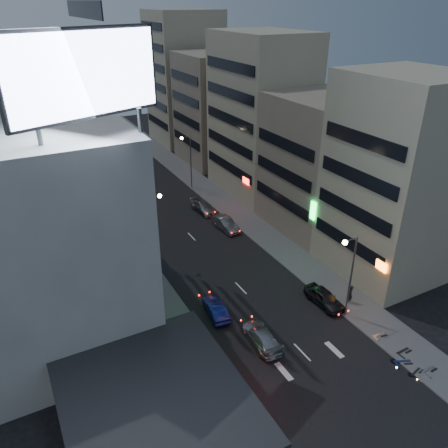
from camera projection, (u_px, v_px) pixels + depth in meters
ground at (335, 387)px, 32.26m from camera, size 180.00×180.00×0.00m
sidewalk_left at (117, 237)px, 52.50m from camera, size 4.00×120.00×0.12m
sidewalk_right at (233, 210)px, 59.14m from camera, size 4.00×120.00×0.12m
food_court at (144, 424)px, 27.15m from camera, size 11.00×13.00×3.88m
white_building at (33, 219)px, 36.81m from camera, size 14.00×24.00×18.00m
shophouse_near at (395, 180)px, 42.17m from camera, size 10.00×11.00×20.00m
shophouse_mid at (321, 163)px, 52.33m from camera, size 11.00×12.00×16.00m
shophouse_far at (261, 116)px, 60.97m from camera, size 10.00×14.00×22.00m
far_left_a at (20, 134)px, 56.63m from camera, size 11.00×10.00×20.00m
far_left_b at (12, 130)px, 67.78m from camera, size 12.00×10.00×15.00m
far_right_a at (216, 109)px, 73.89m from camera, size 11.00×12.00×18.00m
far_right_b at (185, 79)px, 83.73m from camera, size 12.00×12.00×24.00m
billboard at (85, 75)px, 24.79m from camera, size 9.52×3.75×6.20m
street_lamp_right_near at (349, 266)px, 36.98m from camera, size 1.60×0.44×8.02m
street_lamp_left at (153, 220)px, 44.65m from camera, size 1.60×0.44×8.02m
street_lamp_right_far at (188, 154)px, 63.71m from camera, size 1.60×0.44×8.02m
parked_car_right_near at (324, 298)px, 40.66m from camera, size 1.92×4.45×1.50m
parked_car_right_mid at (225, 224)px, 54.10m from camera, size 1.96×4.71×1.52m
parked_car_left at (131, 212)px, 57.35m from camera, size 2.61×4.94×1.33m
parked_car_right_far at (203, 207)px, 58.60m from camera, size 2.34×4.89×1.37m
road_car_blue at (216, 309)px, 39.29m from camera, size 1.97×4.23×1.34m
road_car_silver at (261, 337)px, 36.04m from camera, size 2.29×4.88×1.38m
person at (350, 294)px, 40.77m from camera, size 0.73×0.58×1.77m
scooter_black_a at (420, 362)px, 33.59m from camera, size 0.88×1.71×1.00m
scooter_silver_a at (433, 359)px, 33.75m from camera, size 0.78×1.97×1.18m
scooter_blue at (411, 354)px, 34.26m from camera, size 1.34×2.02×1.17m
scooter_black_b at (408, 341)px, 35.50m from camera, size 0.73×1.96×1.18m
scooter_silver_b at (385, 327)px, 37.15m from camera, size 0.75×1.83×1.09m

